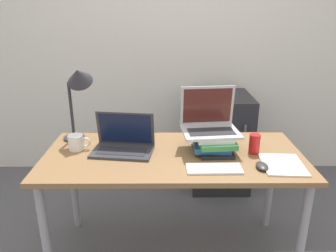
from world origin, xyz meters
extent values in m
cube|color=silver|center=(0.00, 1.67, 1.35)|extent=(8.00, 0.05, 2.70)
cube|color=brown|center=(0.00, 0.36, 0.73)|extent=(1.58, 0.72, 0.03)
cylinder|color=gray|center=(-0.73, 0.06, 0.36)|extent=(0.05, 0.05, 0.72)
cylinder|color=gray|center=(0.73, 0.06, 0.36)|extent=(0.05, 0.05, 0.72)
cylinder|color=gray|center=(-0.73, 0.66, 0.36)|extent=(0.05, 0.05, 0.72)
cylinder|color=gray|center=(0.73, 0.66, 0.36)|extent=(0.05, 0.05, 0.72)
cube|color=#333338|center=(-0.31, 0.37, 0.76)|extent=(0.39, 0.27, 0.02)
cube|color=#232328|center=(-0.31, 0.36, 0.77)|extent=(0.31, 0.15, 0.00)
cube|color=#333338|center=(-0.30, 0.47, 0.88)|extent=(0.37, 0.08, 0.22)
cube|color=#0F1938|center=(-0.30, 0.46, 0.87)|extent=(0.33, 0.07, 0.19)
cube|color=black|center=(0.26, 0.40, 0.76)|extent=(0.21, 0.27, 0.02)
cube|color=#235693|center=(0.24, 0.41, 0.79)|extent=(0.22, 0.24, 0.04)
cube|color=#33753D|center=(0.26, 0.40, 0.82)|extent=(0.24, 0.30, 0.03)
cube|color=white|center=(0.25, 0.42, 0.85)|extent=(0.23, 0.28, 0.02)
cube|color=#B2B2B7|center=(0.23, 0.41, 0.87)|extent=(0.37, 0.29, 0.02)
cube|color=#232328|center=(0.23, 0.40, 0.88)|extent=(0.29, 0.16, 0.00)
cube|color=#B2B2B7|center=(0.22, 0.53, 1.01)|extent=(0.34, 0.07, 0.26)
cube|color=#4C1E19|center=(0.22, 0.52, 1.01)|extent=(0.31, 0.06, 0.23)
cube|color=white|center=(0.22, 0.15, 0.76)|extent=(0.31, 0.13, 0.01)
cube|color=silver|center=(0.22, 0.15, 0.76)|extent=(0.28, 0.10, 0.00)
ellipsoid|color=#2D2D2D|center=(0.49, 0.16, 0.76)|extent=(0.07, 0.11, 0.03)
cube|color=silver|center=(0.62, 0.20, 0.75)|extent=(0.24, 0.29, 0.01)
cylinder|color=white|center=(-0.61, 0.43, 0.80)|extent=(0.09, 0.09, 0.10)
torus|color=white|center=(-0.55, 0.43, 0.80)|extent=(0.07, 0.01, 0.07)
cylinder|color=red|center=(0.50, 0.37, 0.81)|extent=(0.07, 0.07, 0.12)
cylinder|color=#28282D|center=(-0.67, 0.60, 0.76)|extent=(0.14, 0.14, 0.01)
cylinder|color=#28282D|center=(-0.67, 0.60, 0.95)|extent=(0.02, 0.02, 0.38)
cone|color=#28282D|center=(-0.59, 0.56, 1.19)|extent=(0.16, 0.19, 0.17)
cube|color=#232328|center=(0.45, 1.31, 0.43)|extent=(0.51, 0.54, 0.86)
cube|color=#4C4C51|center=(0.60, 1.03, 0.48)|extent=(0.02, 0.02, 0.43)
camera|label=1|loc=(-0.04, -1.46, 1.60)|focal=35.00mm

